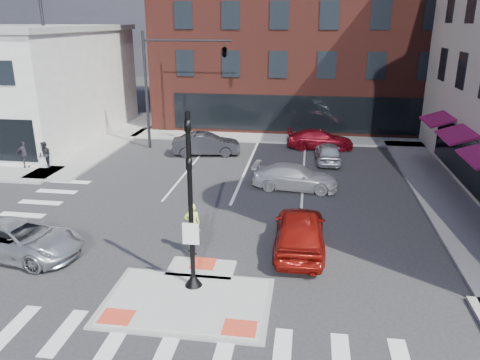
% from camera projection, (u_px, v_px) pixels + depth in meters
% --- Properties ---
extents(ground, '(120.00, 120.00, 0.00)m').
position_uv_depth(ground, '(191.00, 294.00, 15.62)').
color(ground, '#28282B').
rests_on(ground, ground).
extents(refuge_island, '(5.40, 4.65, 0.13)m').
position_uv_depth(refuge_island, '(189.00, 297.00, 15.36)').
color(refuge_island, gray).
rests_on(refuge_island, ground).
extents(sidewalk_nw, '(23.50, 20.50, 0.15)m').
position_uv_depth(sidewalk_nw, '(8.00, 152.00, 32.20)').
color(sidewalk_nw, gray).
rests_on(sidewalk_nw, ground).
extents(sidewalk_e, '(3.00, 24.00, 0.15)m').
position_uv_depth(sidewalk_e, '(449.00, 201.00, 23.47)').
color(sidewalk_e, gray).
rests_on(sidewalk_e, ground).
extents(sidewalk_n, '(26.00, 3.00, 0.15)m').
position_uv_depth(sidewalk_n, '(299.00, 139.00, 35.77)').
color(sidewalk_n, gray).
rests_on(sidewalk_n, ground).
extents(building_n, '(24.40, 18.40, 15.50)m').
position_uv_depth(building_n, '(305.00, 30.00, 42.60)').
color(building_n, '#53201A').
rests_on(building_n, ground).
extents(building_far_left, '(10.00, 12.00, 10.00)m').
position_uv_depth(building_far_left, '(254.00, 48.00, 63.20)').
color(building_far_left, slate).
rests_on(building_far_left, ground).
extents(building_far_right, '(12.00, 12.00, 12.00)m').
position_uv_depth(building_far_right, '(352.00, 41.00, 62.96)').
color(building_far_right, brown).
rests_on(building_far_right, ground).
extents(signal_pole, '(0.60, 0.60, 5.98)m').
position_uv_depth(signal_pole, '(191.00, 225.00, 15.22)').
color(signal_pole, black).
rests_on(signal_pole, refuge_island).
extents(mast_arm_signal, '(6.10, 2.24, 8.00)m').
position_uv_depth(mast_arm_signal, '(203.00, 59.00, 30.92)').
color(mast_arm_signal, black).
rests_on(mast_arm_signal, ground).
extents(silver_suv, '(5.27, 3.04, 1.38)m').
position_uv_depth(silver_suv, '(20.00, 239.00, 17.99)').
color(silver_suv, '#B3B7BB').
rests_on(silver_suv, ground).
extents(red_sedan, '(2.02, 4.89, 1.66)m').
position_uv_depth(red_sedan, '(300.00, 231.00, 18.40)').
color(red_sedan, maroon).
rests_on(red_sedan, ground).
extents(white_pickup, '(4.72, 2.23, 1.33)m').
position_uv_depth(white_pickup, '(295.00, 177.00, 25.18)').
color(white_pickup, silver).
rests_on(white_pickup, ground).
extents(bg_car_dark, '(4.74, 2.37, 1.49)m').
position_uv_depth(bg_car_dark, '(206.00, 144.00, 31.52)').
color(bg_car_dark, '#29282E').
rests_on(bg_car_dark, ground).
extents(bg_car_silver, '(1.68, 3.92, 1.32)m').
position_uv_depth(bg_car_silver, '(328.00, 152.00, 29.85)').
color(bg_car_silver, silver).
rests_on(bg_car_silver, ground).
extents(bg_car_red, '(4.74, 2.15, 1.35)m').
position_uv_depth(bg_car_red, '(320.00, 139.00, 33.07)').
color(bg_car_red, maroon).
rests_on(bg_car_red, ground).
extents(cyclist, '(0.97, 1.77, 2.13)m').
position_uv_depth(cyclist, '(193.00, 237.00, 18.09)').
color(cyclist, '#3F3F44').
rests_on(cyclist, ground).
extents(pedestrian_a, '(0.98, 0.89, 1.63)m').
position_uv_depth(pedestrian_a, '(45.00, 155.00, 28.18)').
color(pedestrian_a, black).
rests_on(pedestrian_a, sidewalk_nw).
extents(pedestrian_b, '(1.04, 0.85, 1.65)m').
position_uv_depth(pedestrian_b, '(25.00, 154.00, 28.36)').
color(pedestrian_b, '#36313B').
rests_on(pedestrian_b, sidewalk_nw).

